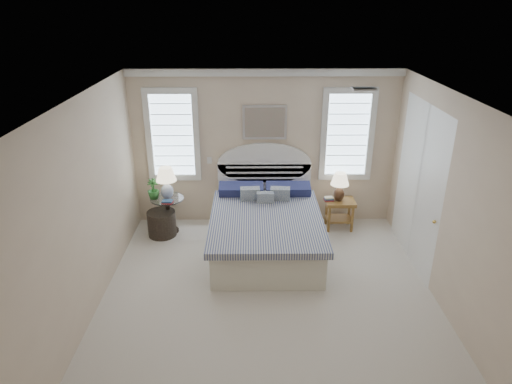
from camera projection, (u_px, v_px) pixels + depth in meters
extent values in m
cube|color=beige|center=(269.00, 304.00, 6.05)|extent=(4.50, 5.00, 0.01)
cube|color=white|center=(272.00, 101.00, 4.98)|extent=(4.50, 5.00, 0.01)
cube|color=#C6AE94|center=(264.00, 149.00, 7.81)|extent=(4.50, 0.02, 2.70)
cube|color=#C6AE94|center=(84.00, 213.00, 5.49)|extent=(0.02, 5.00, 2.70)
cube|color=#C6AE94|center=(455.00, 211.00, 5.54)|extent=(0.02, 5.00, 2.70)
cube|color=silver|center=(265.00, 72.00, 7.27)|extent=(4.50, 0.08, 0.12)
cube|color=#B2B2B2|center=(364.00, 89.00, 5.74)|extent=(0.30, 0.20, 0.02)
cube|color=silver|center=(209.00, 160.00, 7.87)|extent=(0.08, 0.01, 0.12)
cube|color=silver|center=(173.00, 135.00, 7.68)|extent=(0.90, 0.06, 1.60)
cube|color=silver|center=(347.00, 135.00, 7.71)|extent=(0.90, 0.06, 1.60)
cube|color=silver|center=(265.00, 122.00, 7.59)|extent=(0.74, 0.04, 0.58)
cube|color=white|center=(418.00, 185.00, 6.70)|extent=(0.02, 1.80, 2.40)
cube|color=silver|center=(266.00, 237.00, 7.16)|extent=(1.60, 2.10, 0.55)
cube|color=navy|center=(266.00, 220.00, 6.99)|extent=(1.72, 2.15, 0.10)
cube|color=silver|center=(264.00, 193.00, 8.07)|extent=(1.62, 0.08, 1.10)
cube|color=navy|center=(241.00, 190.00, 7.74)|extent=(0.75, 0.31, 0.23)
cube|color=navy|center=(288.00, 190.00, 7.75)|extent=(0.75, 0.31, 0.23)
cube|color=#324C72|center=(250.00, 196.00, 7.54)|extent=(0.33, 0.20, 0.34)
cube|color=#324C72|center=(280.00, 196.00, 7.54)|extent=(0.33, 0.20, 0.34)
cube|color=#324C72|center=(265.00, 200.00, 7.46)|extent=(0.28, 0.14, 0.29)
cylinder|color=black|center=(170.00, 230.00, 7.91)|extent=(0.32, 0.32, 0.03)
cylinder|color=black|center=(168.00, 216.00, 7.80)|extent=(0.08, 0.08, 0.60)
cylinder|color=silver|center=(167.00, 199.00, 7.67)|extent=(0.56, 0.56, 0.02)
cube|color=brown|center=(340.00, 202.00, 7.84)|extent=(0.50, 0.40, 0.06)
cube|color=brown|center=(339.00, 219.00, 7.97)|extent=(0.44, 0.34, 0.03)
cube|color=brown|center=(329.00, 220.00, 7.80)|extent=(0.04, 0.04, 0.47)
cube|color=brown|center=(326.00, 212.00, 8.08)|extent=(0.04, 0.04, 0.47)
cube|color=brown|center=(352.00, 220.00, 7.81)|extent=(0.04, 0.04, 0.47)
cube|color=brown|center=(349.00, 212.00, 8.08)|extent=(0.04, 0.04, 0.47)
cylinder|color=black|center=(162.00, 223.00, 7.71)|extent=(0.59, 0.59, 0.43)
cylinder|color=silver|center=(168.00, 197.00, 7.66)|extent=(0.14, 0.14, 0.03)
ellipsoid|color=silver|center=(167.00, 191.00, 7.62)|extent=(0.25, 0.25, 0.26)
cylinder|color=gold|center=(167.00, 183.00, 7.56)|extent=(0.03, 0.03, 0.09)
cylinder|color=black|center=(339.00, 200.00, 7.82)|extent=(0.13, 0.13, 0.03)
ellipsoid|color=black|center=(339.00, 194.00, 7.79)|extent=(0.24, 0.24, 0.24)
cylinder|color=gold|center=(340.00, 186.00, 7.73)|extent=(0.03, 0.03, 0.09)
imported|color=#407E32|center=(153.00, 189.00, 7.59)|extent=(0.23, 0.23, 0.35)
cube|color=maroon|center=(167.00, 202.00, 7.48)|extent=(0.19, 0.15, 0.02)
cube|color=navy|center=(167.00, 201.00, 7.47)|extent=(0.18, 0.14, 0.02)
cube|color=maroon|center=(329.00, 200.00, 7.82)|extent=(0.16, 0.12, 0.02)
cube|color=navy|center=(329.00, 199.00, 7.81)|extent=(0.15, 0.11, 0.02)
cube|color=beige|center=(329.00, 198.00, 7.80)|extent=(0.14, 0.10, 0.02)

